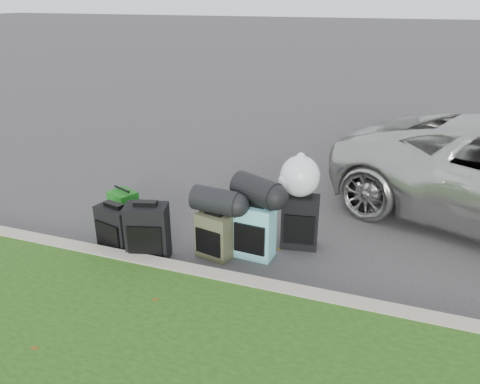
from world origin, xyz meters
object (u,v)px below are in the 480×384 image
(suitcase_teal, at_px, (254,231))
(suitcase_large_black_left, at_px, (148,232))
(tote_green, at_px, (124,205))
(suitcase_olive, at_px, (215,236))
(tote_navy, at_px, (223,204))
(suitcase_small_black, at_px, (116,229))
(suitcase_large_black_right, at_px, (300,222))

(suitcase_teal, bearing_deg, suitcase_large_black_left, -153.09)
(suitcase_teal, relative_size, tote_green, 1.64)
(suitcase_olive, height_order, tote_navy, suitcase_olive)
(suitcase_large_black_left, bearing_deg, suitcase_olive, 7.35)
(suitcase_small_black, relative_size, suitcase_teal, 0.87)
(suitcase_large_black_left, relative_size, suitcase_large_black_right, 1.03)
(suitcase_olive, relative_size, tote_navy, 1.92)
(suitcase_olive, relative_size, suitcase_teal, 0.85)
(suitcase_large_black_left, height_order, suitcase_olive, suitcase_large_black_left)
(suitcase_large_black_left, distance_m, suitcase_olive, 0.75)
(tote_navy, bearing_deg, suitcase_teal, -28.44)
(suitcase_small_black, distance_m, suitcase_large_black_left, 0.46)
(suitcase_olive, height_order, suitcase_large_black_right, suitcase_large_black_right)
(suitcase_olive, bearing_deg, suitcase_teal, 33.67)
(suitcase_large_black_left, bearing_deg, tote_navy, 59.42)
(suitcase_small_black, height_order, suitcase_large_black_left, suitcase_large_black_left)
(suitcase_small_black, relative_size, suitcase_olive, 1.03)
(suitcase_large_black_left, height_order, tote_navy, suitcase_large_black_left)
(suitcase_small_black, bearing_deg, suitcase_olive, 26.12)
(suitcase_large_black_right, xyz_separation_m, tote_green, (-2.38, -0.06, -0.13))
(suitcase_olive, bearing_deg, tote_green, 173.77)
(suitcase_large_black_left, xyz_separation_m, tote_navy, (0.36, 1.38, -0.19))
(suitcase_teal, xyz_separation_m, tote_navy, (-0.74, 0.92, -0.18))
(suitcase_olive, bearing_deg, suitcase_large_black_left, -144.62)
(suitcase_large_black_left, xyz_separation_m, suitcase_olive, (0.69, 0.29, -0.06))
(suitcase_large_black_left, height_order, suitcase_teal, suitcase_large_black_left)
(tote_navy, bearing_deg, suitcase_small_black, -98.74)
(suitcase_small_black, xyz_separation_m, suitcase_large_black_left, (0.45, -0.05, 0.06))
(suitcase_small_black, bearing_deg, tote_navy, 72.49)
(suitcase_teal, height_order, suitcase_large_black_right, suitcase_large_black_right)
(suitcase_teal, xyz_separation_m, tote_green, (-1.94, 0.34, -0.12))
(suitcase_large_black_left, height_order, suitcase_large_black_right, suitcase_large_black_left)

